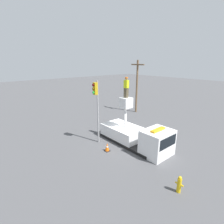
{
  "coord_description": "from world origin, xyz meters",
  "views": [
    {
      "loc": [
        9.95,
        -10.51,
        7.1
      ],
      "look_at": [
        -1.24,
        -1.07,
        2.77
      ],
      "focal_mm": 28.0,
      "sensor_mm": 36.0,
      "label": 1
    }
  ],
  "objects_px": {
    "traffic_cone_rear": "(103,128)",
    "traffic_cone_curbside": "(107,147)",
    "fire_hydrant": "(179,184)",
    "utility_pole": "(137,85)",
    "worker": "(126,87)",
    "bucket_truck": "(135,136)",
    "traffic_light_pole": "(96,100)"
  },
  "relations": [
    {
      "from": "traffic_cone_rear",
      "to": "traffic_cone_curbside",
      "type": "height_order",
      "value": "traffic_cone_curbside"
    },
    {
      "from": "fire_hydrant",
      "to": "utility_pole",
      "type": "xyz_separation_m",
      "value": [
        -12.42,
        10.1,
        3.39
      ]
    },
    {
      "from": "worker",
      "to": "traffic_cone_rear",
      "type": "bearing_deg",
      "value": -176.07
    },
    {
      "from": "bucket_truck",
      "to": "traffic_cone_rear",
      "type": "xyz_separation_m",
      "value": [
        -4.32,
        -0.21,
        -0.53
      ]
    },
    {
      "from": "bucket_truck",
      "to": "fire_hydrant",
      "type": "height_order",
      "value": "bucket_truck"
    },
    {
      "from": "traffic_cone_curbside",
      "to": "bucket_truck",
      "type": "bearing_deg",
      "value": 75.46
    },
    {
      "from": "traffic_light_pole",
      "to": "fire_hydrant",
      "type": "bearing_deg",
      "value": -0.98
    },
    {
      "from": "bucket_truck",
      "to": "traffic_light_pole",
      "type": "distance_m",
      "value": 4.56
    },
    {
      "from": "worker",
      "to": "fire_hydrant",
      "type": "distance_m",
      "value": 8.41
    },
    {
      "from": "traffic_cone_rear",
      "to": "traffic_cone_curbside",
      "type": "bearing_deg",
      "value": -32.74
    },
    {
      "from": "worker",
      "to": "fire_hydrant",
      "type": "xyz_separation_m",
      "value": [
        6.76,
        -2.41,
        -4.38
      ]
    },
    {
      "from": "traffic_cone_curbside",
      "to": "traffic_cone_rear",
      "type": "bearing_deg",
      "value": 147.26
    },
    {
      "from": "worker",
      "to": "traffic_light_pole",
      "type": "relative_size",
      "value": 0.32
    },
    {
      "from": "traffic_light_pole",
      "to": "traffic_cone_curbside",
      "type": "bearing_deg",
      "value": -9.33
    },
    {
      "from": "traffic_light_pole",
      "to": "utility_pole",
      "type": "relative_size",
      "value": 0.77
    },
    {
      "from": "traffic_cone_rear",
      "to": "worker",
      "type": "bearing_deg",
      "value": 3.93
    },
    {
      "from": "traffic_cone_curbside",
      "to": "utility_pole",
      "type": "relative_size",
      "value": 0.1
    },
    {
      "from": "worker",
      "to": "utility_pole",
      "type": "height_order",
      "value": "utility_pole"
    },
    {
      "from": "traffic_light_pole",
      "to": "bucket_truck",
      "type": "bearing_deg",
      "value": 43.04
    },
    {
      "from": "traffic_cone_curbside",
      "to": "fire_hydrant",
      "type": "bearing_deg",
      "value": 1.42
    },
    {
      "from": "traffic_light_pole",
      "to": "traffic_cone_rear",
      "type": "distance_m",
      "value": 4.59
    },
    {
      "from": "fire_hydrant",
      "to": "traffic_cone_rear",
      "type": "height_order",
      "value": "fire_hydrant"
    },
    {
      "from": "bucket_truck",
      "to": "traffic_cone_curbside",
      "type": "distance_m",
      "value": 2.69
    },
    {
      "from": "traffic_light_pole",
      "to": "traffic_cone_rear",
      "type": "height_order",
      "value": "traffic_light_pole"
    },
    {
      "from": "worker",
      "to": "traffic_light_pole",
      "type": "height_order",
      "value": "worker"
    },
    {
      "from": "bucket_truck",
      "to": "fire_hydrant",
      "type": "relative_size",
      "value": 6.53
    },
    {
      "from": "fire_hydrant",
      "to": "bucket_truck",
      "type": "bearing_deg",
      "value": 156.53
    },
    {
      "from": "bucket_truck",
      "to": "fire_hydrant",
      "type": "xyz_separation_m",
      "value": [
        5.55,
        -2.41,
        -0.3
      ]
    },
    {
      "from": "worker",
      "to": "fire_hydrant",
      "type": "relative_size",
      "value": 1.71
    },
    {
      "from": "bucket_truck",
      "to": "traffic_cone_rear",
      "type": "bearing_deg",
      "value": -177.17
    },
    {
      "from": "bucket_truck",
      "to": "traffic_cone_rear",
      "type": "height_order",
      "value": "bucket_truck"
    },
    {
      "from": "fire_hydrant",
      "to": "traffic_cone_curbside",
      "type": "distance_m",
      "value": 6.22
    }
  ]
}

